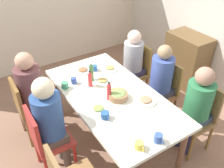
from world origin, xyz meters
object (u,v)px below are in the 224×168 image
cup_1 (95,68)px  cup_5 (105,115)px  cup_0 (158,138)px  bottle_1 (91,72)px  chair_1 (137,69)px  chair_2 (45,138)px  cup_3 (74,81)px  side_cabinet (186,60)px  person_2 (50,118)px  plate_1 (110,68)px  plate_4 (103,81)px  person_0 (32,89)px  cup_4 (65,85)px  dining_table (112,100)px  bottle_2 (90,79)px  person_5 (197,103)px  plate_2 (83,70)px  chair_0 (28,107)px  chair_5 (199,114)px  person_1 (133,60)px  cup_2 (139,145)px  chair_4 (164,89)px  person_4 (161,79)px  plate_3 (146,100)px  plate_0 (98,109)px  bottle_0 (109,91)px  bowl_0 (118,95)px

cup_1 → cup_5: size_ratio=0.92×
cup_0 → bottle_1: bottle_1 is taller
chair_1 → chair_2: same height
cup_3 → side_cabinet: (-0.04, 2.12, -0.35)m
chair_2 → person_2: size_ratio=0.71×
plate_1 → plate_4: (0.21, -0.24, -0.00)m
person_0 → cup_4: person_0 is taller
cup_0 → plate_4: bearing=176.3°
dining_table → bottle_2: bottle_2 is taller
person_2 → cup_0: size_ratio=10.86×
person_5 → plate_2: 1.53m
chair_0 → chair_5: same height
person_1 → chair_5: person_1 is taller
person_2 → chair_1: bearing=111.1°
cup_4 → chair_2: bearing=-46.9°
person_5 → plate_2: person_5 is taller
chair_2 → cup_3: chair_2 is taller
person_1 → chair_2: size_ratio=1.31×
cup_2 → cup_4: bearing=-171.4°
chair_2 → plate_2: size_ratio=3.89×
chair_4 → chair_0: bearing=-110.1°
person_4 → bottle_1: bearing=-115.6°
plate_3 → side_cabinet: 1.81m
plate_1 → plate_0: bearing=-40.5°
side_cabinet → chair_1: bearing=-97.7°
dining_table → plate_2: plate_2 is taller
chair_0 → chair_2: size_ratio=1.00×
chair_0 → cup_1: (0.04, 0.96, 0.29)m
dining_table → cup_2: (0.82, -0.23, 0.12)m
person_1 → plate_4: person_1 is taller
cup_2 → cup_5: cup_5 is taller
dining_table → cup_1: (-0.59, 0.09, 0.12)m
plate_1 → plate_3: same height
bottle_0 → person_0: bearing=-134.5°
person_2 → cup_5: (0.31, 0.49, 0.04)m
plate_0 → bowl_0: (-0.06, 0.30, 0.03)m
person_4 → side_cabinet: bearing=114.9°
person_5 → plate_4: 1.18m
plate_4 → cup_2: cup_2 is taller
cup_5 → side_cabinet: 2.30m
cup_5 → chair_4: bearing=105.1°
cup_1 → cup_4: 0.54m
bottle_2 → cup_2: bearing=-4.9°
chair_1 → person_1: 0.21m
person_0 → cup_0: (1.48, 0.74, 0.05)m
plate_2 → cup_0: cup_0 is taller
person_0 → side_cabinet: person_0 is taller
bottle_2 → chair_4: bearing=73.7°
chair_0 → chair_1: same height
plate_3 → plate_2: bearing=-162.3°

